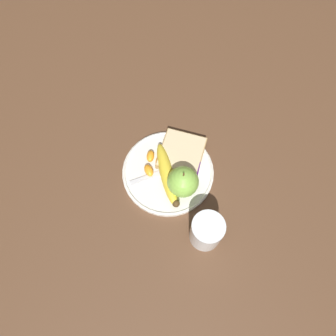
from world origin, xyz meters
name	(u,v)px	position (x,y,z in m)	size (l,w,h in m)	color
ground_plane	(168,173)	(0.00, 0.00, 0.00)	(3.00, 3.00, 0.00)	brown
plate	(168,172)	(0.00, 0.00, 0.01)	(0.23, 0.23, 0.01)	silver
juice_glass	(206,232)	(0.14, 0.12, 0.04)	(0.07, 0.07, 0.09)	silver
apple	(183,182)	(0.03, 0.04, 0.05)	(0.08, 0.08, 0.09)	#84BC47
banana	(169,175)	(0.02, 0.01, 0.03)	(0.17, 0.10, 0.03)	yellow
bread_slice	(182,153)	(-0.05, 0.02, 0.02)	(0.12, 0.11, 0.02)	#AB8751
fork	(168,170)	(0.00, 0.00, 0.01)	(0.11, 0.15, 0.00)	silver
jam_packet	(192,170)	(-0.01, 0.06, 0.02)	(0.04, 0.03, 0.02)	white
orange_segment_0	(169,151)	(-0.05, -0.01, 0.02)	(0.03, 0.03, 0.02)	orange
orange_segment_1	(149,170)	(0.01, -0.05, 0.02)	(0.04, 0.04, 0.02)	orange
orange_segment_2	(164,165)	(-0.01, -0.01, 0.02)	(0.03, 0.03, 0.02)	orange
orange_segment_3	(162,153)	(-0.04, -0.03, 0.02)	(0.04, 0.03, 0.02)	orange
orange_segment_4	(150,156)	(-0.03, -0.05, 0.02)	(0.04, 0.02, 0.02)	orange
orange_segment_5	(161,160)	(-0.02, -0.02, 0.02)	(0.04, 0.04, 0.02)	orange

